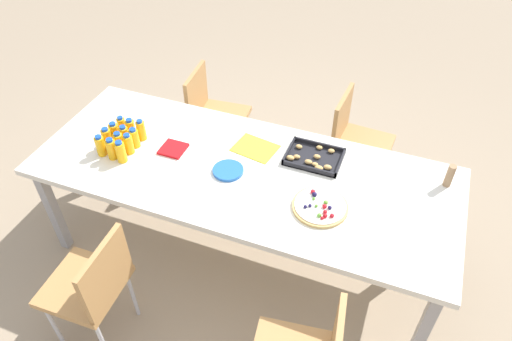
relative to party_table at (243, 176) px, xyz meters
The scene contains 23 objects.
ground_plane 0.70m from the party_table, ahead, with size 12.00×12.00×0.00m, color gray.
party_table is the anchor object (origin of this frame).
chair_far_left 1.02m from the party_table, 126.54° to the left, with size 0.43×0.43×0.83m.
chair_near_left 1.03m from the party_table, 120.67° to the right, with size 0.41×0.41×0.83m.
chair_far_right 1.04m from the party_table, 59.18° to the left, with size 0.42×0.42×0.83m.
juice_bottle_0 0.89m from the party_table, 168.19° to the right, with size 0.06×0.06×0.14m.
juice_bottle_1 0.81m from the party_table, 166.80° to the right, with size 0.06×0.06×0.14m.
juice_bottle_2 0.74m from the party_table, 165.23° to the right, with size 0.06×0.06×0.15m.
juice_bottle_3 0.88m from the party_table, behind, with size 0.06×0.06×0.15m.
juice_bottle_4 0.79m from the party_table, behind, with size 0.06×0.06×0.13m.
juice_bottle_5 0.73m from the party_table, behind, with size 0.06×0.06×0.14m.
juice_bottle_6 0.86m from the party_table, behind, with size 0.06×0.06×0.14m.
juice_bottle_7 0.79m from the party_table, behind, with size 0.06×0.06×0.14m.
juice_bottle_8 0.72m from the party_table, behind, with size 0.06×0.06×0.13m.
juice_bottle_9 0.86m from the party_table, behind, with size 0.05×0.05×0.13m.
juice_bottle_10 0.79m from the party_table, behind, with size 0.06×0.06×0.14m.
juice_bottle_11 0.72m from the party_table, behind, with size 0.05×0.05×0.15m.
fruit_pizza 0.54m from the party_table, 14.93° to the right, with size 0.31×0.31×0.05m.
snack_tray 0.45m from the party_table, 33.09° to the left, with size 0.34×0.25×0.04m.
plate_stack 0.11m from the party_table, 145.83° to the right, with size 0.18×0.18×0.02m.
napkin_stack 0.48m from the party_table, behind, with size 0.15×0.15×0.02m, color red.
cardboard_tube 1.19m from the party_table, 14.68° to the left, with size 0.04×0.04×0.14m, color #9E7A56.
paper_folder 0.22m from the party_table, 90.17° to the left, with size 0.26×0.20×0.01m, color yellow.
Camera 1 is at (0.82, -1.91, 2.65)m, focal length 33.11 mm.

